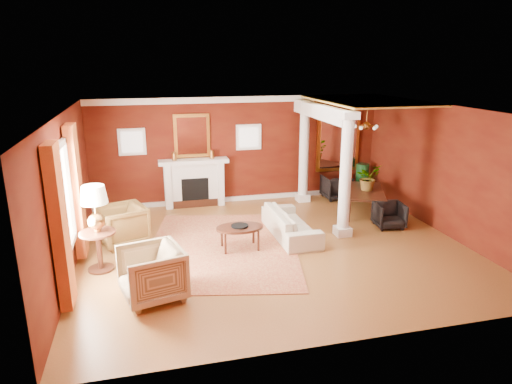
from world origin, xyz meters
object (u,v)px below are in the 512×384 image
object	(u,v)px
sofa	(291,219)
coffee_table	(240,229)
side_table	(95,213)
dining_table	(365,195)
armchair_leopard	(122,223)
armchair_stripe	(152,271)

from	to	relation	value
sofa	coffee_table	distance (m)	1.35
coffee_table	side_table	size ratio (longest dim) A/B	0.60
sofa	dining_table	bearing A→B (deg)	-65.95
sofa	armchair_leopard	distance (m)	3.68
armchair_leopard	coffee_table	bearing A→B (deg)	50.48
armchair_leopard	dining_table	world-z (taller)	dining_table
armchair_stripe	dining_table	distance (m)	6.36
dining_table	armchair_leopard	bearing A→B (deg)	118.92
armchair_leopard	armchair_stripe	distance (m)	2.60
armchair_leopard	side_table	bearing A→B (deg)	-37.13
sofa	armchair_stripe	size ratio (longest dim) A/B	2.08
coffee_table	dining_table	world-z (taller)	dining_table
armchair_leopard	armchair_stripe	size ratio (longest dim) A/B	0.96
coffee_table	dining_table	distance (m)	3.96
sofa	side_table	world-z (taller)	side_table
sofa	armchair_stripe	world-z (taller)	armchair_stripe
coffee_table	dining_table	xyz separation A→B (m)	(3.65, 1.55, 0.03)
armchair_leopard	coffee_table	distance (m)	2.54
side_table	armchair_leopard	bearing A→B (deg)	72.26
armchair_stripe	dining_table	world-z (taller)	armchair_stripe
sofa	side_table	distance (m)	4.18
armchair_leopard	dining_table	distance (m)	6.07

